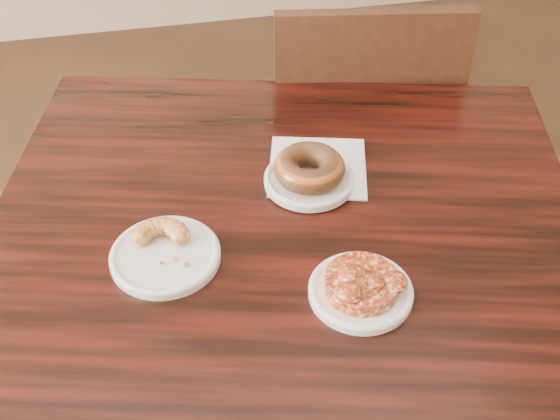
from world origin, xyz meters
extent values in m
cube|color=black|center=(0.29, 0.26, 0.38)|extent=(1.18, 1.18, 0.75)
cube|color=white|center=(0.39, 0.44, 0.75)|extent=(0.21, 0.21, 0.00)
cylinder|color=silver|center=(0.37, 0.40, 0.76)|extent=(0.16, 0.16, 0.01)
cylinder|color=silver|center=(0.11, 0.27, 0.76)|extent=(0.17, 0.17, 0.01)
cylinder|color=white|center=(0.38, 0.14, 0.76)|extent=(0.15, 0.15, 0.01)
torus|color=maroon|center=(0.37, 0.40, 0.79)|extent=(0.12, 0.12, 0.04)
camera|label=1|loc=(0.13, -0.50, 1.53)|focal=45.00mm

